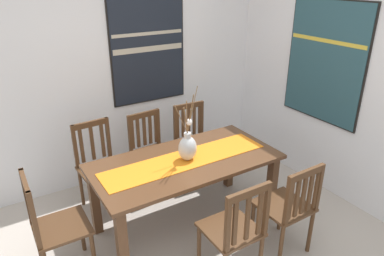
# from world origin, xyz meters

# --- Properties ---
(wall_back) EXTENTS (6.40, 0.12, 2.70)m
(wall_back) POSITION_xyz_m (0.00, 1.86, 1.35)
(wall_back) COLOR silver
(wall_back) RESTS_ON ground_plane
(wall_side) EXTENTS (0.12, 6.40, 2.70)m
(wall_side) POSITION_xyz_m (1.86, 0.00, 1.35)
(wall_side) COLOR silver
(wall_side) RESTS_ON ground_plane
(dining_table) EXTENTS (1.74, 0.86, 0.73)m
(dining_table) POSITION_xyz_m (0.08, 0.53, 0.62)
(dining_table) COLOR #51331E
(dining_table) RESTS_ON ground_plane
(table_runner) EXTENTS (1.60, 0.36, 0.01)m
(table_runner) POSITION_xyz_m (0.08, 0.53, 0.73)
(table_runner) COLOR orange
(table_runner) RESTS_ON dining_table
(centerpiece_vase) EXTENTS (0.23, 0.24, 0.70)m
(centerpiece_vase) POSITION_xyz_m (0.10, 0.52, 0.87)
(centerpiece_vase) COLOR silver
(centerpiece_vase) RESTS_ON dining_table
(chair_0) EXTENTS (0.42, 0.42, 0.94)m
(chair_0) POSITION_xyz_m (0.06, -0.26, 0.49)
(chair_0) COLOR #4C301C
(chair_0) RESTS_ON ground_plane
(chair_1) EXTENTS (0.45, 0.45, 0.90)m
(chair_1) POSITION_xyz_m (0.09, 1.32, 0.49)
(chair_1) COLOR #4C301C
(chair_1) RESTS_ON ground_plane
(chair_2) EXTENTS (0.44, 0.44, 0.91)m
(chair_2) POSITION_xyz_m (0.64, 1.28, 0.49)
(chair_2) COLOR #4C301C
(chair_2) RESTS_ON ground_plane
(chair_3) EXTENTS (0.42, 0.42, 0.91)m
(chair_3) POSITION_xyz_m (0.64, -0.27, 0.49)
(chair_3) COLOR #4C301C
(chair_3) RESTS_ON ground_plane
(chair_4) EXTENTS (0.45, 0.45, 0.94)m
(chair_4) POSITION_xyz_m (-0.52, 1.28, 0.48)
(chair_4) COLOR #4C301C
(chair_4) RESTS_ON ground_plane
(chair_5) EXTENTS (0.42, 0.42, 0.96)m
(chair_5) POSITION_xyz_m (-1.15, 0.52, 0.50)
(chair_5) COLOR #4C301C
(chair_5) RESTS_ON ground_plane
(painting_on_back_wall) EXTENTS (0.92, 0.05, 1.28)m
(painting_on_back_wall) POSITION_xyz_m (0.34, 1.79, 1.53)
(painting_on_back_wall) COLOR black
(painting_on_side_wall) EXTENTS (0.05, 0.99, 1.29)m
(painting_on_side_wall) POSITION_xyz_m (1.79, 0.48, 1.45)
(painting_on_side_wall) COLOR black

